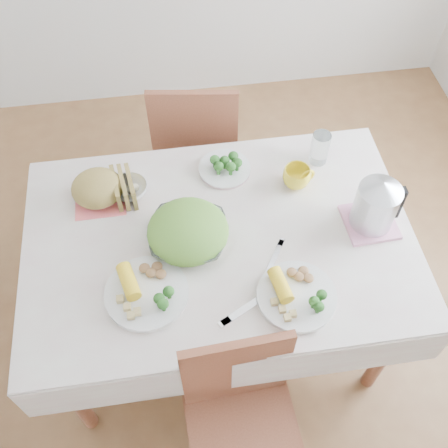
{
  "coord_description": "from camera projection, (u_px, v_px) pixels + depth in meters",
  "views": [
    {
      "loc": [
        -0.15,
        -1.13,
        2.42
      ],
      "look_at": [
        0.02,
        0.02,
        0.82
      ],
      "focal_mm": 42.0,
      "sensor_mm": 36.0,
      "label": 1
    }
  ],
  "objects": [
    {
      "name": "floor",
      "position": [
        221.0,
        323.0,
        2.63
      ],
      "size": [
        3.6,
        3.6,
        0.0
      ],
      "primitive_type": "plane",
      "color": "brown",
      "rests_on": "ground"
    },
    {
      "name": "dining_table",
      "position": [
        220.0,
        287.0,
        2.33
      ],
      "size": [
        1.4,
        0.9,
        0.75
      ],
      "primitive_type": "cube",
      "color": "brown",
      "rests_on": "floor"
    },
    {
      "name": "tablecloth",
      "position": [
        220.0,
        238.0,
        2.02
      ],
      "size": [
        1.5,
        1.0,
        0.01
      ],
      "primitive_type": "cube",
      "color": "beige",
      "rests_on": "dining_table"
    },
    {
      "name": "chair_near",
      "position": [
        246.0,
        439.0,
        1.86
      ],
      "size": [
        0.42,
        0.42,
        0.89
      ],
      "primitive_type": "cube",
      "rotation": [
        0.0,
        0.0,
        0.05
      ],
      "color": "brown",
      "rests_on": "floor"
    },
    {
      "name": "chair_far",
      "position": [
        197.0,
        140.0,
        2.74
      ],
      "size": [
        0.48,
        0.48,
        0.94
      ],
      "primitive_type": "cube",
      "rotation": [
        0.0,
        0.0,
        3.0
      ],
      "color": "brown",
      "rests_on": "floor"
    },
    {
      "name": "salad_bowl",
      "position": [
        188.0,
        236.0,
        1.98
      ],
      "size": [
        0.34,
        0.34,
        0.07
      ],
      "primitive_type": "imported",
      "rotation": [
        0.0,
        0.0,
        -0.21
      ],
      "color": "white",
      "rests_on": "tablecloth"
    },
    {
      "name": "dinner_plate_left",
      "position": [
        147.0,
        293.0,
        1.86
      ],
      "size": [
        0.33,
        0.33,
        0.03
      ],
      "primitive_type": "cylinder",
      "rotation": [
        0.0,
        0.0,
        -0.09
      ],
      "color": "white",
      "rests_on": "tablecloth"
    },
    {
      "name": "dinner_plate_right",
      "position": [
        296.0,
        296.0,
        1.85
      ],
      "size": [
        0.33,
        0.33,
        0.02
      ],
      "primitive_type": "cylinder",
      "rotation": [
        0.0,
        0.0,
        -0.17
      ],
      "color": "white",
      "rests_on": "tablecloth"
    },
    {
      "name": "broccoli_plate",
      "position": [
        225.0,
        169.0,
        2.21
      ],
      "size": [
        0.29,
        0.29,
        0.02
      ],
      "primitive_type": "cylinder",
      "rotation": [
        0.0,
        0.0,
        -0.43
      ],
      "color": "beige",
      "rests_on": "tablecloth"
    },
    {
      "name": "napkin",
      "position": [
        101.0,
        198.0,
        2.13
      ],
      "size": [
        0.2,
        0.2,
        0.0
      ],
      "primitive_type": "cube",
      "rotation": [
        0.0,
        0.0,
        0.01
      ],
      "color": "#FC696A",
      "rests_on": "tablecloth"
    },
    {
      "name": "bread_loaf",
      "position": [
        98.0,
        189.0,
        2.08
      ],
      "size": [
        0.26,
        0.25,
        0.12
      ],
      "primitive_type": "ellipsoid",
      "rotation": [
        0.0,
        0.0,
        0.31
      ],
      "color": "olive",
      "rests_on": "napkin"
    },
    {
      "name": "fruit_bowl",
      "position": [
        130.0,
        189.0,
        2.13
      ],
      "size": [
        0.15,
        0.15,
        0.05
      ],
      "primitive_type": "imported",
      "rotation": [
        0.0,
        0.0,
        -0.05
      ],
      "color": "white",
      "rests_on": "tablecloth"
    },
    {
      "name": "yellow_mug",
      "position": [
        296.0,
        177.0,
        2.13
      ],
      "size": [
        0.14,
        0.14,
        0.09
      ],
      "primitive_type": "imported",
      "rotation": [
        0.0,
        0.0,
        0.27
      ],
      "color": "yellow",
      "rests_on": "tablecloth"
    },
    {
      "name": "glass_tumbler",
      "position": [
        319.0,
        150.0,
        2.2
      ],
      "size": [
        0.09,
        0.09,
        0.15
      ],
      "primitive_type": "cylinder",
      "rotation": [
        0.0,
        0.0,
        -0.13
      ],
      "color": "white",
      "rests_on": "tablecloth"
    },
    {
      "name": "pink_tray",
      "position": [
        369.0,
        222.0,
        2.05
      ],
      "size": [
        0.2,
        0.2,
        0.02
      ],
      "primitive_type": "cube",
      "rotation": [
        0.0,
        0.0,
        0.04
      ],
      "color": "pink",
      "rests_on": "tablecloth"
    },
    {
      "name": "electric_kettle",
      "position": [
        376.0,
        204.0,
        1.96
      ],
      "size": [
        0.2,
        0.2,
        0.23
      ],
      "primitive_type": "cylinder",
      "rotation": [
        0.0,
        0.0,
        0.26
      ],
      "color": "#B2B5BA",
      "rests_on": "pink_tray"
    },
    {
      "name": "fork_right",
      "position": [
        274.0,
        258.0,
        1.96
      ],
      "size": [
        0.11,
        0.16,
        0.0
      ],
      "primitive_type": "cube",
      "rotation": [
        0.0,
        0.0,
        -0.55
      ],
      "color": "silver",
      "rests_on": "tablecloth"
    },
    {
      "name": "knife",
      "position": [
        247.0,
        307.0,
        1.84
      ],
      "size": [
        0.2,
        0.12,
        0.0
      ],
      "primitive_type": "cube",
      "rotation": [
        0.0,
        0.0,
        2.05
      ],
      "color": "silver",
      "rests_on": "tablecloth"
    }
  ]
}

